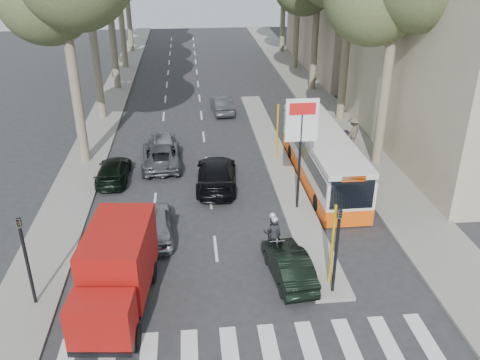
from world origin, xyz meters
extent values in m
plane|color=#28282B|center=(0.00, 0.00, 0.00)|extent=(120.00, 120.00, 0.00)
cube|color=gray|center=(8.60, 25.00, 0.06)|extent=(3.20, 70.00, 0.12)
cube|color=gray|center=(-8.00, 28.00, 0.06)|extent=(2.40, 64.00, 0.12)
cube|color=gray|center=(3.25, 11.00, 0.08)|extent=(1.50, 26.00, 0.16)
cylinder|color=yellow|center=(3.25, -1.00, 1.75)|extent=(0.10, 0.10, 3.50)
cylinder|color=yellow|center=(3.25, 5.00, 1.75)|extent=(0.10, 0.10, 3.50)
cylinder|color=yellow|center=(3.25, 11.00, 1.75)|extent=(0.10, 0.10, 3.50)
cylinder|color=black|center=(3.25, 5.00, 2.60)|extent=(0.12, 0.12, 5.20)
cube|color=white|center=(3.25, 5.00, 4.60)|extent=(1.50, 0.10, 2.00)
cube|color=red|center=(3.25, 4.94, 5.15)|extent=(1.20, 0.02, 0.55)
cylinder|color=black|center=(3.25, -1.50, 1.60)|extent=(0.12, 0.12, 3.20)
imported|color=black|center=(3.25, -1.50, 3.10)|extent=(0.16, 0.41, 1.00)
cylinder|color=black|center=(-7.60, -1.00, 1.60)|extent=(0.12, 0.12, 3.20)
imported|color=black|center=(-7.60, -1.00, 3.10)|extent=(0.16, 0.41, 1.00)
cylinder|color=#6B604C|center=(-8.00, 12.00, 4.20)|extent=(0.56, 0.56, 8.40)
cylinder|color=#6B604C|center=(-8.10, 20.00, 4.48)|extent=(0.56, 0.56, 8.96)
cylinder|color=#6B604C|center=(-7.90, 28.00, 4.06)|extent=(0.56, 0.56, 8.12)
cylinder|color=#6B604C|center=(-8.00, 36.00, 4.76)|extent=(0.56, 0.56, 9.52)
cylinder|color=#6B604C|center=(-8.10, 44.00, 4.34)|extent=(0.56, 0.56, 8.68)
cylinder|color=#6B604C|center=(9.00, 10.00, 4.20)|extent=(0.56, 0.56, 8.40)
cylinder|color=#6B604C|center=(9.10, 18.00, 4.62)|extent=(0.56, 0.56, 9.24)
cylinder|color=#6B604C|center=(8.90, 26.00, 3.92)|extent=(0.56, 0.56, 7.84)
cylinder|color=#6B604C|center=(9.00, 34.00, 4.48)|extent=(0.56, 0.56, 8.96)
cylinder|color=#6B604C|center=(9.10, 42.00, 4.20)|extent=(0.56, 0.56, 8.40)
imported|color=#9FA1A7|center=(-3.50, 3.26, 0.68)|extent=(1.87, 4.09, 1.36)
imported|color=black|center=(1.80, -0.35, 0.62)|extent=(1.70, 3.87, 1.24)
imported|color=#55595D|center=(-3.50, 11.08, 0.65)|extent=(2.35, 4.78, 1.30)
imported|color=black|center=(-0.50, 7.98, 0.73)|extent=(2.40, 5.16, 1.46)
imported|color=#9C9FA4|center=(-3.50, 13.00, 0.67)|extent=(2.01, 4.11, 1.35)
imported|color=#46494D|center=(0.68, 20.50, 0.64)|extent=(1.66, 3.99, 1.29)
imported|color=black|center=(-6.02, 9.32, 0.58)|extent=(1.67, 4.02, 1.16)
cube|color=black|center=(-4.54, -1.56, 0.50)|extent=(2.54, 5.62, 0.23)
cylinder|color=black|center=(-5.63, -3.27, 0.41)|extent=(0.35, 0.84, 0.82)
cylinder|color=black|center=(-3.82, -3.45, 0.41)|extent=(0.35, 0.84, 0.82)
cylinder|color=black|center=(-5.28, 0.16, 0.41)|extent=(0.35, 0.84, 0.82)
cylinder|color=black|center=(-3.47, -0.02, 0.41)|extent=(0.35, 0.84, 0.82)
cube|color=#99110D|center=(-4.75, -3.63, 1.32)|extent=(2.11, 1.47, 1.54)
cube|color=black|center=(-4.81, -4.22, 1.50)|extent=(1.81, 0.26, 0.82)
cube|color=#99110D|center=(-4.47, -0.83, 1.77)|extent=(2.46, 4.00, 2.27)
cube|color=#FC550E|center=(5.23, 8.20, 0.50)|extent=(2.29, 10.40, 0.81)
cube|color=silver|center=(5.23, 8.20, 1.58)|extent=(2.29, 10.40, 1.36)
cube|color=black|center=(5.23, 8.20, 1.85)|extent=(2.31, 9.99, 0.77)
cube|color=silver|center=(5.23, 8.20, 2.58)|extent=(2.29, 10.40, 0.27)
cube|color=black|center=(5.24, 3.03, 1.72)|extent=(1.99, 0.07, 1.36)
cube|color=#FC550E|center=(5.24, 3.03, 2.51)|extent=(1.08, 0.06, 0.29)
cylinder|color=black|center=(4.23, 4.87, 0.41)|extent=(0.26, 0.87, 0.87)
cylinder|color=black|center=(6.25, 4.87, 0.41)|extent=(0.26, 0.87, 0.87)
cylinder|color=black|center=(4.21, 11.31, 0.41)|extent=(0.26, 0.87, 0.87)
cylinder|color=black|center=(6.23, 11.32, 0.41)|extent=(0.26, 0.87, 0.87)
cylinder|color=black|center=(1.53, 0.59, 0.32)|extent=(0.12, 0.64, 0.64)
cylinder|color=black|center=(1.47, 2.08, 0.32)|extent=(0.12, 0.64, 0.64)
cylinder|color=silver|center=(1.52, 0.66, 0.70)|extent=(0.07, 0.40, 0.80)
cube|color=black|center=(1.50, 1.38, 0.45)|extent=(0.25, 0.75, 0.30)
cube|color=black|center=(1.51, 1.19, 0.72)|extent=(0.31, 0.46, 0.22)
cube|color=black|center=(1.49, 1.68, 0.66)|extent=(0.30, 0.66, 0.12)
cylinder|color=silver|center=(1.52, 0.72, 1.01)|extent=(0.62, 0.06, 0.04)
imported|color=black|center=(1.50, 1.38, 0.88)|extent=(0.62, 0.42, 1.67)
imported|color=black|center=(1.48, 1.78, 0.83)|extent=(0.78, 0.45, 1.57)
sphere|color=#B2B2B7|center=(1.50, 1.33, 1.67)|extent=(0.28, 0.28, 0.28)
sphere|color=#B2B2B7|center=(1.48, 1.75, 1.61)|extent=(0.28, 0.28, 0.28)
imported|color=#3A2D44|center=(7.20, 10.55, 1.05)|extent=(0.75, 1.18, 1.86)
imported|color=brown|center=(8.26, 12.39, 1.11)|extent=(1.31, 1.30, 1.98)
camera|label=1|loc=(-1.74, -16.31, 12.07)|focal=38.00mm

